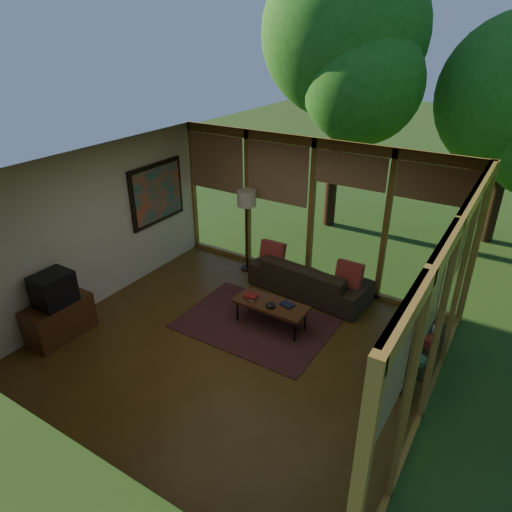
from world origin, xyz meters
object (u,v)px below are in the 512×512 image
Objects in this scene: sofa at (309,277)px; television at (53,289)px; floor_lamp at (247,203)px; side_console at (413,345)px; media_cabinet at (59,319)px; coffee_table at (271,305)px.

sofa is 4.25m from television.
sofa is 1.83m from floor_lamp.
floor_lamp is 1.18× the size of side_console.
sofa is at bearing 49.96° from television.
television is (0.02, 0.00, 0.55)m from media_cabinet.
coffee_table is at bearing 91.99° from sofa.
sofa is 2.41m from side_console.
sofa is 1.26m from coffee_table.
floor_lamp is at bearing 69.89° from television.
floor_lamp is 1.38× the size of coffee_table.
media_cabinet is 5.31m from side_console.
media_cabinet is 1.82× the size of television.
sofa is 1.32× the size of floor_lamp.
floor_lamp reaches higher than media_cabinet.
coffee_table is (2.66, 1.97, 0.09)m from media_cabinet.
sofa is 2.17× the size of media_cabinet.
coffee_table is 0.86× the size of side_console.
coffee_table is (1.39, -1.45, -1.01)m from floor_lamp.
side_console is at bearing 23.51° from television.
television is 3.68m from floor_lamp.
media_cabinet is at bearing 55.09° from sofa.
sofa reaches higher than coffee_table.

